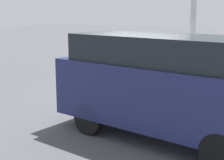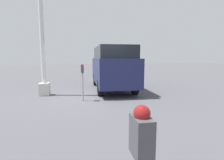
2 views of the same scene
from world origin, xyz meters
name	(u,v)px [view 2 (image 2 of 2)]	position (x,y,z in m)	size (l,w,h in m)	color
ground_plane	(93,96)	(0.00, 0.00, 0.00)	(80.00, 80.00, 0.00)	#4C4C51
parking_meter_near	(82,74)	(-0.70, 0.49, 1.07)	(0.21, 0.12, 1.45)	#9E9EA3
parking_meter_far	(141,160)	(-6.50, 0.45, 1.03)	(0.21, 0.12, 1.40)	#9E9EA3
lamp_post	(42,42)	(0.72, 2.11, 2.35)	(0.44, 0.44, 6.30)	beige
parked_van	(112,67)	(1.50, -1.20, 1.21)	(4.93, 2.09, 2.23)	navy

